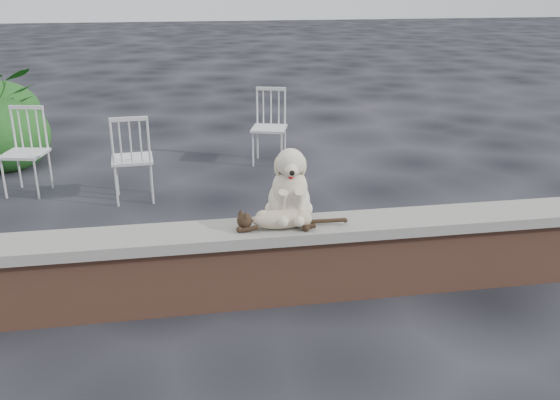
{
  "coord_description": "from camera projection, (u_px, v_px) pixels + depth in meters",
  "views": [
    {
      "loc": [
        -0.05,
        -3.92,
        2.25
      ],
      "look_at": [
        0.67,
        0.2,
        0.7
      ],
      "focal_mm": 38.69,
      "sensor_mm": 36.0,
      "label": 1
    }
  ],
  "objects": [
    {
      "name": "ground",
      "position": [
        195.0,
        304.0,
        4.41
      ],
      "size": [
        60.0,
        60.0,
        0.0
      ],
      "primitive_type": "plane",
      "color": "black",
      "rests_on": "ground"
    },
    {
      "name": "cat",
      "position": [
        282.0,
        218.0,
        4.24
      ],
      "size": [
        0.96,
        0.33,
        0.16
      ],
      "primitive_type": null,
      "rotation": [
        0.0,
        0.0,
        -0.12
      ],
      "color": "tan",
      "rests_on": "capstone"
    },
    {
      "name": "chair_d",
      "position": [
        269.0,
        127.0,
        7.6
      ],
      "size": [
        0.7,
        0.7,
        0.94
      ],
      "primitive_type": null,
      "rotation": [
        0.0,
        0.0,
        -0.3
      ],
      "color": "silver",
      "rests_on": "ground"
    },
    {
      "name": "brick_wall",
      "position": [
        193.0,
        274.0,
        4.33
      ],
      "size": [
        6.0,
        0.3,
        0.5
      ],
      "primitive_type": "cube",
      "color": "brown",
      "rests_on": "ground"
    },
    {
      "name": "chair_b",
      "position": [
        24.0,
        152.0,
        6.52
      ],
      "size": [
        0.67,
        0.67,
        0.94
      ],
      "primitive_type": null,
      "rotation": [
        0.0,
        0.0,
        -0.23
      ],
      "color": "silver",
      "rests_on": "ground"
    },
    {
      "name": "dog",
      "position": [
        289.0,
        182.0,
        4.32
      ],
      "size": [
        0.44,
        0.54,
        0.58
      ],
      "primitive_type": null,
      "rotation": [
        0.0,
        0.0,
        -0.12
      ],
      "color": "beige",
      "rests_on": "capstone"
    },
    {
      "name": "chair_c",
      "position": [
        132.0,
        157.0,
        6.33
      ],
      "size": [
        0.6,
        0.6,
        0.94
      ],
      "primitive_type": null,
      "rotation": [
        0.0,
        0.0,
        3.21
      ],
      "color": "silver",
      "rests_on": "ground"
    },
    {
      "name": "capstone",
      "position": [
        191.0,
        237.0,
        4.23
      ],
      "size": [
        6.2,
        0.4,
        0.08
      ],
      "primitive_type": "cube",
      "color": "slate",
      "rests_on": "brick_wall"
    }
  ]
}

